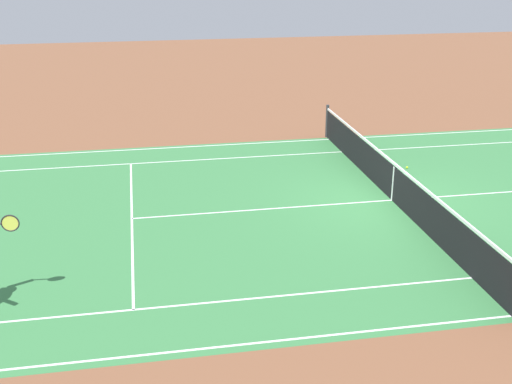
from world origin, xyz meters
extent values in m
plane|color=brown|center=(0.00, 0.00, 0.00)|extent=(60.00, 60.00, 0.00)
cube|color=#387A42|center=(0.00, 0.00, 0.00)|extent=(24.20, 11.40, 0.00)
cube|color=white|center=(0.00, -5.50, 0.00)|extent=(23.80, 0.05, 0.01)
cube|color=white|center=(0.00, 5.50, 0.00)|extent=(23.80, 0.05, 0.01)
cube|color=white|center=(0.00, -4.11, 0.00)|extent=(23.80, 0.05, 0.01)
cube|color=white|center=(0.00, 4.11, 0.00)|extent=(23.80, 0.05, 0.01)
cube|color=white|center=(6.40, 0.00, 0.00)|extent=(0.05, 8.22, 0.01)
cube|color=white|center=(0.00, 0.00, 0.00)|extent=(12.80, 0.05, 0.01)
cylinder|color=#2D2D33|center=(0.00, -5.80, 0.54)|extent=(0.10, 0.10, 1.08)
cube|color=black|center=(0.00, 0.00, 0.44)|extent=(0.02, 11.60, 0.88)
cube|color=white|center=(0.00, 0.00, 0.95)|extent=(0.04, 11.60, 0.06)
cube|color=white|center=(0.00, 0.00, 0.44)|extent=(0.04, 0.06, 0.88)
torus|color=#232326|center=(8.36, 3.48, 1.54)|extent=(0.31, 0.04, 0.31)
cylinder|color=#C6D84C|center=(8.36, 3.48, 1.54)|extent=(0.27, 0.02, 0.27)
sphere|color=#CCE01E|center=(-1.34, -2.24, 0.03)|extent=(0.07, 0.07, 0.07)
camera|label=1|loc=(6.09, 14.24, 5.99)|focal=45.72mm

